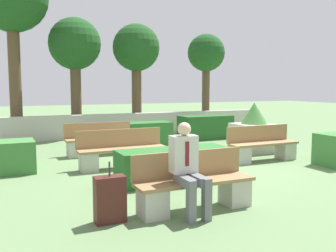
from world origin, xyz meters
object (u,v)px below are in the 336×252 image
(bench_front, at_px, (194,188))
(person_seated_man, at_px, (188,165))
(bench_right_side, at_px, (122,153))
(planter_corner_left, at_px, (254,131))
(tree_center_right, at_px, (136,51))
(bench_back, at_px, (263,147))
(suitcase, at_px, (110,199))
(tree_rightmost, at_px, (206,56))
(tree_center_left, at_px, (75,47))
(bench_left_side, at_px, (100,143))

(bench_front, relative_size, person_seated_man, 1.39)
(bench_right_side, height_order, planter_corner_left, planter_corner_left)
(bench_front, height_order, tree_center_right, tree_center_right)
(bench_front, xyz_separation_m, planter_corner_left, (3.92, 3.73, 0.25))
(bench_back, bearing_deg, suitcase, -147.48)
(person_seated_man, bearing_deg, bench_right_side, 88.50)
(bench_back, xyz_separation_m, person_seated_man, (-3.49, -2.70, 0.40))
(suitcase, xyz_separation_m, tree_center_right, (3.63, 9.02, 2.88))
(tree_rightmost, bearing_deg, person_seated_man, -121.50)
(tree_center_left, bearing_deg, bench_left_side, -92.49)
(bench_left_side, xyz_separation_m, tree_center_left, (0.18, 4.13, 2.93))
(bench_back, xyz_separation_m, tree_center_right, (-0.97, 6.48, 2.87))
(bench_front, relative_size, bench_right_side, 0.91)
(bench_front, height_order, planter_corner_left, planter_corner_left)
(suitcase, height_order, tree_center_right, tree_center_right)
(bench_front, relative_size, bench_left_side, 1.01)
(tree_center_left, distance_m, tree_rightmost, 5.64)
(tree_center_left, bearing_deg, tree_center_right, -2.84)
(bench_front, xyz_separation_m, tree_rightmost, (5.65, 9.39, 2.81))
(bench_right_side, bearing_deg, bench_front, -85.30)
(bench_right_side, relative_size, tree_rightmost, 0.49)
(bench_front, height_order, person_seated_man, person_seated_man)
(bench_left_side, xyz_separation_m, suitcase, (-1.13, -5.01, -0.01))
(bench_right_side, height_order, tree_center_right, tree_center_right)
(person_seated_man, bearing_deg, tree_center_left, 88.70)
(person_seated_man, relative_size, tree_rightmost, 0.32)
(person_seated_man, xyz_separation_m, tree_center_right, (2.53, 9.18, 2.47))
(bench_left_side, height_order, suitcase, bench_left_side)
(suitcase, relative_size, tree_center_left, 0.19)
(person_seated_man, height_order, tree_center_right, tree_center_right)
(planter_corner_left, xyz_separation_m, suitcase, (-5.21, -3.72, -0.27))
(suitcase, bearing_deg, bench_right_side, 69.70)
(person_seated_man, xyz_separation_m, suitcase, (-1.10, 0.15, -0.41))
(bench_left_side, relative_size, tree_rightmost, 0.45)
(bench_left_side, xyz_separation_m, bench_right_side, (0.06, -1.80, 0.01))
(suitcase, bearing_deg, bench_back, 28.98)
(bench_front, relative_size, tree_rightmost, 0.45)
(bench_back, relative_size, person_seated_man, 1.39)
(bench_back, distance_m, tree_rightmost, 7.76)
(tree_center_left, height_order, tree_center_right, tree_center_left)
(bench_back, distance_m, planter_corner_left, 1.35)
(bench_left_side, xyz_separation_m, tree_rightmost, (5.81, 4.37, 2.81))
(planter_corner_left, bearing_deg, bench_right_side, -172.79)
(bench_right_side, xyz_separation_m, tree_center_left, (0.12, 5.93, 2.92))
(suitcase, bearing_deg, tree_center_left, 81.85)
(bench_right_side, relative_size, person_seated_man, 1.52)
(bench_back, xyz_separation_m, tree_rightmost, (2.35, 6.84, 2.81))
(tree_center_right, height_order, tree_rightmost, tree_center_right)
(tree_center_right, bearing_deg, suitcase, -111.89)
(person_seated_man, relative_size, tree_center_right, 0.31)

